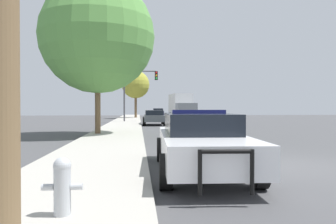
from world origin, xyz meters
TOP-DOWN VIEW (x-y plane):
  - ground_plane at (0.00, 0.00)m, footprint 110.00×110.00m
  - sidewalk_left at (-5.10, 0.00)m, footprint 3.00×110.00m
  - police_car at (-2.36, -0.59)m, footprint 2.20×5.44m
  - fire_hydrant at (-4.86, -3.93)m, footprint 0.53×0.23m
  - traffic_light at (-3.92, 25.37)m, footprint 3.51×0.35m
  - car_background_distant at (-0.75, 43.08)m, footprint 2.07×4.60m
  - car_background_midblock at (-2.48, 20.23)m, footprint 1.97×4.20m
  - box_truck at (1.63, 33.04)m, footprint 2.81×7.71m
  - tree_sidewalk_far at (-4.20, 37.13)m, footprint 3.80×3.80m
  - tree_sidewalk_near at (-6.06, 9.79)m, footprint 6.23×6.23m

SIDE VIEW (x-z plane):
  - ground_plane at x=0.00m, z-range 0.00..0.00m
  - sidewalk_left at x=-5.10m, z-range 0.00..0.13m
  - fire_hydrant at x=-4.86m, z-range 0.15..0.93m
  - car_background_midblock at x=-2.48m, z-range 0.06..1.36m
  - car_background_distant at x=-0.75m, z-range 0.06..1.44m
  - police_car at x=-2.36m, z-range 0.01..1.51m
  - box_truck at x=1.63m, z-range 0.09..3.35m
  - traffic_light at x=-3.92m, z-range 1.20..6.50m
  - tree_sidewalk_far at x=-4.20m, z-range 1.45..7.92m
  - tree_sidewalk_near at x=-6.06m, z-range 1.22..9.66m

